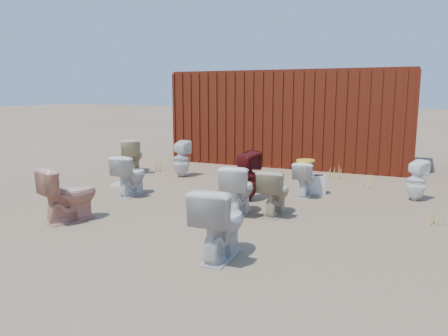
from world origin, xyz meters
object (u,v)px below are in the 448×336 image
at_px(toilet_front_maroon, 247,176).
at_px(toilet_back_e, 416,180).
at_px(toilet_back_a, 181,159).
at_px(toilet_back_yellowlid, 305,179).
at_px(loose_tank, 311,184).
at_px(toilet_front_c, 239,189).
at_px(toilet_back_beige_left, 133,155).
at_px(toilet_front_a, 131,175).
at_px(toilet_front_pink, 69,194).
at_px(toilet_back_beige_right, 275,192).
at_px(shipping_container, 294,117).
at_px(toilet_front_e, 220,222).

bearing_deg(toilet_front_maroon, toilet_back_e, -137.18).
relative_size(toilet_back_a, toilet_back_yellowlid, 1.26).
bearing_deg(toilet_back_yellowlid, loose_tank, -103.90).
bearing_deg(toilet_back_yellowlid, toilet_front_c, 65.78).
xyz_separation_m(toilet_back_beige_left, toilet_back_yellowlid, (4.29, -0.77, -0.08)).
xyz_separation_m(toilet_front_c, toilet_back_beige_left, (-3.64, 2.34, 0.01)).
distance_m(toilet_back_a, toilet_back_yellowlid, 3.04).
bearing_deg(toilet_front_c, toilet_front_a, -15.06).
bearing_deg(toilet_back_yellowlid, toilet_front_pink, 45.21).
height_order(toilet_back_a, loose_tank, toilet_back_a).
bearing_deg(toilet_back_a, toilet_front_c, 134.53).
relative_size(toilet_back_a, toilet_back_beige_left, 1.02).
distance_m(toilet_front_pink, toilet_back_beige_right, 3.03).
bearing_deg(toilet_back_beige_right, toilet_back_a, -37.47).
relative_size(toilet_front_c, toilet_back_beige_left, 0.98).
height_order(toilet_back_a, toilet_back_beige_right, toilet_back_a).
relative_size(toilet_front_c, toilet_front_maroon, 0.90).
bearing_deg(shipping_container, toilet_front_a, -108.19).
distance_m(toilet_front_maroon, toilet_front_e, 2.70).
relative_size(toilet_front_e, loose_tank, 1.67).
relative_size(toilet_front_pink, toilet_back_yellowlid, 1.26).
height_order(toilet_front_c, toilet_front_maroon, toilet_front_maroon).
bearing_deg(toilet_front_a, toilet_front_e, 140.16).
xyz_separation_m(toilet_front_maroon, toilet_back_yellowlid, (0.84, 0.73, -0.11)).
bearing_deg(toilet_front_a, toilet_back_a, -91.17).
xyz_separation_m(toilet_front_a, toilet_back_yellowlid, (2.92, 1.21, -0.05)).
bearing_deg(toilet_front_c, toilet_back_a, -50.96).
distance_m(toilet_front_e, toilet_back_a, 4.94).
distance_m(toilet_front_a, loose_tank, 3.33).
xyz_separation_m(shipping_container, toilet_back_yellowlid, (1.26, -3.84, -0.88)).
relative_size(toilet_front_a, toilet_front_pink, 0.92).
relative_size(toilet_front_pink, toilet_front_maroon, 0.94).
relative_size(toilet_back_beige_left, toilet_back_e, 1.12).
bearing_deg(toilet_back_beige_left, toilet_back_e, 150.18).
bearing_deg(toilet_front_a, loose_tank, -155.80).
relative_size(toilet_front_e, toilet_back_e, 1.18).
distance_m(toilet_front_c, toilet_front_maroon, 0.86).
height_order(shipping_container, toilet_back_a, shipping_container).
xyz_separation_m(toilet_back_beige_right, loose_tank, (0.19, 1.65, -0.18)).
distance_m(toilet_front_pink, toilet_front_c, 2.49).
height_order(toilet_front_maroon, toilet_back_yellowlid, toilet_front_maroon).
bearing_deg(toilet_back_beige_left, loose_tank, 146.31).
relative_size(toilet_front_pink, toilet_back_e, 1.14).
height_order(shipping_container, toilet_front_a, shipping_container).
bearing_deg(toilet_front_maroon, shipping_container, -66.47).
height_order(toilet_front_a, toilet_front_e, toilet_front_e).
xyz_separation_m(toilet_back_yellowlid, loose_tank, (0.06, 0.27, -0.14)).
height_order(toilet_front_pink, toilet_back_yellowlid, toilet_front_pink).
xyz_separation_m(toilet_front_e, toilet_back_a, (-2.81, 4.06, -0.01)).
height_order(toilet_front_pink, toilet_back_beige_right, toilet_front_pink).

